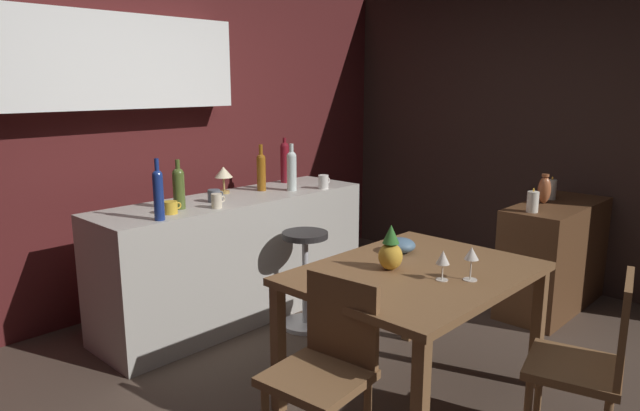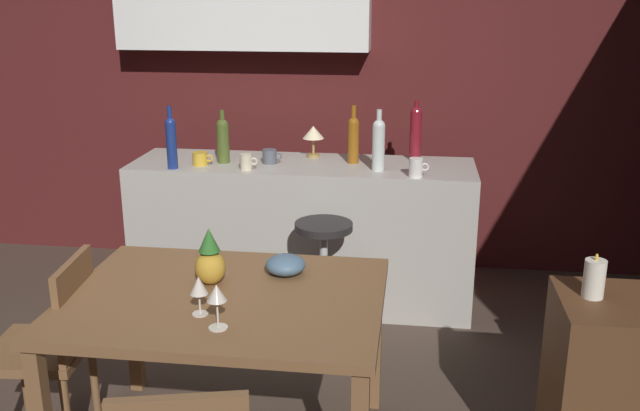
{
  "view_description": "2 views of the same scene",
  "coord_description": "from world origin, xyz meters",
  "views": [
    {
      "loc": [
        -2.3,
        -1.87,
        1.71
      ],
      "look_at": [
        0.22,
        0.53,
        0.96
      ],
      "focal_mm": 31.98,
      "sensor_mm": 36.0,
      "label": 1
    },
    {
      "loc": [
        0.87,
        -2.8,
        1.92
      ],
      "look_at": [
        0.43,
        0.4,
        0.93
      ],
      "focal_mm": 39.66,
      "sensor_mm": 36.0,
      "label": 2
    }
  ],
  "objects": [
    {
      "name": "ground_plane",
      "position": [
        0.0,
        0.0,
        0.0
      ],
      "size": [
        9.0,
        9.0,
        0.0
      ],
      "primitive_type": "plane",
      "color": "#47382D"
    },
    {
      "name": "wall_kitchen_back",
      "position": [
        -0.06,
        2.08,
        1.41
      ],
      "size": [
        5.2,
        0.33,
        2.6
      ],
      "color": "#4C1919",
      "rests_on": "ground_plane"
    },
    {
      "name": "wall_side_right",
      "position": [
        2.55,
        0.3,
        1.3
      ],
      "size": [
        0.1,
        4.4,
        2.6
      ],
      "primitive_type": "cube",
      "color": "#33231E",
      "rests_on": "ground_plane"
    },
    {
      "name": "dining_table",
      "position": [
        0.13,
        -0.26,
        0.66
      ],
      "size": [
        1.28,
        0.98,
        0.74
      ],
      "color": "brown",
      "rests_on": "ground_plane"
    },
    {
      "name": "kitchen_counter",
      "position": [
        0.19,
        1.35,
        0.45
      ],
      "size": [
        2.1,
        0.6,
        0.9
      ],
      "primitive_type": "cube",
      "color": "#B2ADA3",
      "rests_on": "ground_plane"
    },
    {
      "name": "sideboard_cabinet",
      "position": [
        1.98,
        -0.29,
        0.41
      ],
      "size": [
        1.1,
        0.44,
        0.82
      ],
      "primitive_type": "cube",
      "color": "#56351E",
      "rests_on": "ground_plane"
    },
    {
      "name": "chair_near_window",
      "position": [
        -0.62,
        -0.3,
        0.49
      ],
      "size": [
        0.44,
        0.44,
        0.87
      ],
      "color": "brown",
      "rests_on": "ground_plane"
    },
    {
      "name": "chair_by_doorway",
      "position": [
        0.24,
        -1.13,
        0.49
      ],
      "size": [
        0.48,
        0.48,
        0.9
      ],
      "color": "brown",
      "rests_on": "ground_plane"
    },
    {
      "name": "bar_stool",
      "position": [
        0.39,
        0.83,
        0.37
      ],
      "size": [
        0.34,
        0.34,
        0.7
      ],
      "color": "#262323",
      "rests_on": "ground_plane"
    },
    {
      "name": "wine_glass_left",
      "position": [
        0.09,
        -0.44,
        0.85
      ],
      "size": [
        0.07,
        0.07,
        0.15
      ],
      "color": "silver",
      "rests_on": "dining_table"
    },
    {
      "name": "wine_glass_right",
      "position": [
        0.18,
        -0.55,
        0.87
      ],
      "size": [
        0.07,
        0.07,
        0.17
      ],
      "color": "silver",
      "rests_on": "dining_table"
    },
    {
      "name": "pineapple_centerpiece",
      "position": [
        0.04,
        -0.15,
        0.84
      ],
      "size": [
        0.13,
        0.13,
        0.24
      ],
      "color": "gold",
      "rests_on": "dining_table"
    },
    {
      "name": "fruit_bowl",
      "position": [
        0.34,
        -0.01,
        0.78
      ],
      "size": [
        0.17,
        0.17,
        0.09
      ],
      "primitive_type": "ellipsoid",
      "color": "slate",
      "rests_on": "dining_table"
    },
    {
      "name": "wine_bottle_amber",
      "position": [
        0.5,
        1.41,
        1.06
      ],
      "size": [
        0.07,
        0.07,
        0.36
      ],
      "color": "#8C5114",
      "rests_on": "kitchen_counter"
    },
    {
      "name": "wine_bottle_clear",
      "position": [
        0.66,
        1.24,
        1.07
      ],
      "size": [
        0.07,
        0.07,
        0.36
      ],
      "color": "silver",
      "rests_on": "kitchen_counter"
    },
    {
      "name": "wine_bottle_ruby",
      "position": [
        0.87,
        1.55,
        1.08
      ],
      "size": [
        0.07,
        0.07,
        0.37
      ],
      "color": "maroon",
      "rests_on": "kitchen_counter"
    },
    {
      "name": "wine_bottle_cobalt",
      "position": [
        -0.55,
        1.12,
        1.07
      ],
      "size": [
        0.06,
        0.06,
        0.37
      ],
      "color": "navy",
      "rests_on": "kitchen_counter"
    },
    {
      "name": "wine_bottle_olive",
      "position": [
        -0.29,
        1.31,
        1.05
      ],
      "size": [
        0.08,
        0.08,
        0.33
      ],
      "color": "#475623",
      "rests_on": "kitchen_counter"
    },
    {
      "name": "cup_slate",
      "position": [
        -0.01,
        1.32,
        0.94
      ],
      "size": [
        0.12,
        0.09,
        0.09
      ],
      "color": "#515660",
      "rests_on": "kitchen_counter"
    },
    {
      "name": "cup_cream",
      "position": [
        -0.11,
        1.15,
        0.95
      ],
      "size": [
        0.11,
        0.07,
        0.1
      ],
      "color": "beige",
      "rests_on": "kitchen_counter"
    },
    {
      "name": "cup_mustard",
      "position": [
        -0.41,
        1.23,
        0.94
      ],
      "size": [
        0.13,
        0.09,
        0.08
      ],
      "color": "gold",
      "rests_on": "kitchen_counter"
    },
    {
      "name": "cup_white",
      "position": [
        0.88,
        1.12,
        0.95
      ],
      "size": [
        0.11,
        0.08,
        0.11
      ],
      "color": "white",
      "rests_on": "kitchen_counter"
    },
    {
      "name": "counter_lamp",
      "position": [
        0.23,
        1.53,
        1.05
      ],
      "size": [
        0.14,
        0.14,
        0.2
      ],
      "color": "#A58447",
      "rests_on": "kitchen_counter"
    },
    {
      "name": "pillar_candle_tall",
      "position": [
        1.55,
        -0.26,
        0.89
      ],
      "size": [
        0.08,
        0.08,
        0.17
      ],
      "color": "white",
      "rests_on": "sideboard_cabinet"
    },
    {
      "name": "pillar_candle_short",
      "position": [
        2.08,
        -0.18,
        0.9
      ],
      "size": [
        0.07,
        0.07,
        0.18
      ],
      "color": "white",
      "rests_on": "sideboard_cabinet"
    },
    {
      "name": "vase_copper",
      "position": [
        1.9,
        -0.2,
        0.93
      ],
      "size": [
        0.1,
        0.1,
        0.22
      ],
      "color": "#B26038",
      "rests_on": "sideboard_cabinet"
    }
  ]
}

